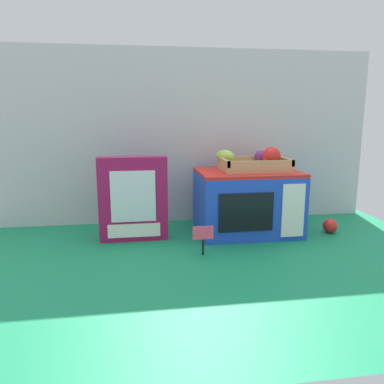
# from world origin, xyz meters

# --- Properties ---
(ground_plane) EXTENTS (1.70, 1.70, 0.00)m
(ground_plane) POSITION_xyz_m (0.00, 0.00, 0.00)
(ground_plane) COLOR #147A4C
(ground_plane) RESTS_ON ground
(display_back_panel) EXTENTS (1.61, 0.03, 0.73)m
(display_back_panel) POSITION_xyz_m (0.00, 0.24, 0.37)
(display_back_panel) COLOR #B7BABF
(display_back_panel) RESTS_ON ground
(toy_microwave) EXTENTS (0.39, 0.29, 0.25)m
(toy_microwave) POSITION_xyz_m (0.21, 0.02, 0.12)
(toy_microwave) COLOR blue
(toy_microwave) RESTS_ON ground
(food_groups_crate) EXTENTS (0.28, 0.19, 0.09)m
(food_groups_crate) POSITION_xyz_m (0.24, 0.03, 0.28)
(food_groups_crate) COLOR tan
(food_groups_crate) RESTS_ON toy_microwave
(cookie_set_box) EXTENTS (0.25, 0.07, 0.31)m
(cookie_set_box) POSITION_xyz_m (-0.24, -0.01, 0.16)
(cookie_set_box) COLOR #99144C
(cookie_set_box) RESTS_ON ground
(price_sign) EXTENTS (0.07, 0.01, 0.10)m
(price_sign) POSITION_xyz_m (-0.01, -0.21, 0.07)
(price_sign) COLOR black
(price_sign) RESTS_ON ground
(loose_toy_apple) EXTENTS (0.06, 0.06, 0.06)m
(loose_toy_apple) POSITION_xyz_m (0.53, -0.04, 0.03)
(loose_toy_apple) COLOR red
(loose_toy_apple) RESTS_ON ground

